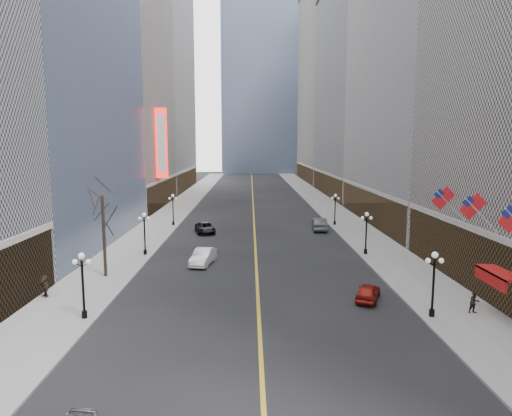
{
  "coord_description": "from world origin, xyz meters",
  "views": [
    {
      "loc": [
        -0.59,
        0.37,
        11.77
      ],
      "look_at": [
        -0.32,
        20.71,
        8.94
      ],
      "focal_mm": 32.0,
      "sensor_mm": 36.0,
      "label": 1
    }
  ],
  "objects_px": {
    "streetlamp_east_1": "(434,277)",
    "car_sb_far": "(319,224)",
    "streetlamp_west_1": "(83,279)",
    "streetlamp_west_2": "(144,229)",
    "car_nb_mid": "(203,257)",
    "streetlamp_west_3": "(173,206)",
    "car_nb_far": "(205,228)",
    "streetlamp_east_2": "(366,229)",
    "streetlamp_east_3": "(335,206)",
    "car_sb_mid": "(368,292)"
  },
  "relations": [
    {
      "from": "streetlamp_east_3",
      "to": "car_nb_mid",
      "type": "relative_size",
      "value": 0.95
    },
    {
      "from": "streetlamp_west_1",
      "to": "streetlamp_west_3",
      "type": "distance_m",
      "value": 36.0
    },
    {
      "from": "streetlamp_east_1",
      "to": "car_sb_mid",
      "type": "bearing_deg",
      "value": 132.43
    },
    {
      "from": "streetlamp_west_2",
      "to": "car_sb_far",
      "type": "bearing_deg",
      "value": 34.69
    },
    {
      "from": "car_nb_mid",
      "to": "car_sb_mid",
      "type": "bearing_deg",
      "value": -28.4
    },
    {
      "from": "streetlamp_east_3",
      "to": "streetlamp_west_2",
      "type": "bearing_deg",
      "value": -142.67
    },
    {
      "from": "streetlamp_east_1",
      "to": "car_sb_mid",
      "type": "height_order",
      "value": "streetlamp_east_1"
    },
    {
      "from": "streetlamp_east_2",
      "to": "car_nb_far",
      "type": "bearing_deg",
      "value": 145.54
    },
    {
      "from": "streetlamp_east_2",
      "to": "streetlamp_west_2",
      "type": "xyz_separation_m",
      "value": [
        -23.6,
        0.0,
        0.0
      ]
    },
    {
      "from": "streetlamp_west_2",
      "to": "car_sb_far",
      "type": "xyz_separation_m",
      "value": [
        20.8,
        14.4,
        -2.04
      ]
    },
    {
      "from": "streetlamp_west_1",
      "to": "streetlamp_west_2",
      "type": "relative_size",
      "value": 1.0
    },
    {
      "from": "streetlamp_east_2",
      "to": "car_sb_mid",
      "type": "xyz_separation_m",
      "value": [
        -3.42,
        -14.26,
        -2.25
      ]
    },
    {
      "from": "streetlamp_east_2",
      "to": "streetlamp_west_1",
      "type": "xyz_separation_m",
      "value": [
        -23.6,
        -18.0,
        0.0
      ]
    },
    {
      "from": "streetlamp_east_2",
      "to": "car_sb_far",
      "type": "height_order",
      "value": "streetlamp_east_2"
    },
    {
      "from": "streetlamp_west_3",
      "to": "car_nb_mid",
      "type": "height_order",
      "value": "streetlamp_west_3"
    },
    {
      "from": "streetlamp_east_1",
      "to": "streetlamp_east_3",
      "type": "xyz_separation_m",
      "value": [
        0.0,
        36.0,
        0.0
      ]
    },
    {
      "from": "streetlamp_east_1",
      "to": "car_sb_far",
      "type": "bearing_deg",
      "value": 94.94
    },
    {
      "from": "car_sb_mid",
      "to": "streetlamp_west_2",
      "type": "bearing_deg",
      "value": -12.8
    },
    {
      "from": "streetlamp_east_1",
      "to": "car_nb_mid",
      "type": "height_order",
      "value": "streetlamp_east_1"
    },
    {
      "from": "streetlamp_west_3",
      "to": "car_nb_far",
      "type": "xyz_separation_m",
      "value": [
        5.14,
        -5.33,
        -2.21
      ]
    },
    {
      "from": "car_sb_mid",
      "to": "car_sb_far",
      "type": "relative_size",
      "value": 0.74
    },
    {
      "from": "streetlamp_east_1",
      "to": "car_nb_far",
      "type": "xyz_separation_m",
      "value": [
        -18.46,
        30.67,
        -2.21
      ]
    },
    {
      "from": "car_nb_far",
      "to": "streetlamp_east_2",
      "type": "bearing_deg",
      "value": -47.91
    },
    {
      "from": "streetlamp_west_1",
      "to": "car_sb_mid",
      "type": "xyz_separation_m",
      "value": [
        20.18,
        3.74,
        -2.25
      ]
    },
    {
      "from": "streetlamp_east_3",
      "to": "car_nb_mid",
      "type": "bearing_deg",
      "value": -128.27
    },
    {
      "from": "streetlamp_west_1",
      "to": "car_sb_far",
      "type": "height_order",
      "value": "streetlamp_west_1"
    },
    {
      "from": "streetlamp_west_3",
      "to": "car_sb_far",
      "type": "distance_m",
      "value": 21.21
    },
    {
      "from": "streetlamp_east_1",
      "to": "streetlamp_west_2",
      "type": "distance_m",
      "value": 29.68
    },
    {
      "from": "streetlamp_east_2",
      "to": "streetlamp_west_2",
      "type": "distance_m",
      "value": 23.6
    },
    {
      "from": "streetlamp_east_1",
      "to": "streetlamp_west_2",
      "type": "height_order",
      "value": "same"
    },
    {
      "from": "streetlamp_west_1",
      "to": "car_nb_mid",
      "type": "xyz_separation_m",
      "value": [
        6.54,
        14.37,
        -2.12
      ]
    },
    {
      "from": "car_nb_far",
      "to": "car_sb_far",
      "type": "xyz_separation_m",
      "value": [
        15.66,
        1.73,
        0.17
      ]
    },
    {
      "from": "streetlamp_west_2",
      "to": "car_nb_mid",
      "type": "relative_size",
      "value": 0.95
    },
    {
      "from": "streetlamp_east_2",
      "to": "streetlamp_west_3",
      "type": "bearing_deg",
      "value": 142.67
    },
    {
      "from": "car_nb_mid",
      "to": "car_sb_mid",
      "type": "relative_size",
      "value": 1.23
    },
    {
      "from": "car_sb_far",
      "to": "streetlamp_east_3",
      "type": "bearing_deg",
      "value": -123.71
    },
    {
      "from": "streetlamp_east_3",
      "to": "streetlamp_west_1",
      "type": "bearing_deg",
      "value": -123.25
    },
    {
      "from": "car_nb_mid",
      "to": "car_sb_far",
      "type": "distance_m",
      "value": 22.99
    },
    {
      "from": "car_nb_far",
      "to": "car_sb_mid",
      "type": "height_order",
      "value": "car_nb_far"
    },
    {
      "from": "streetlamp_west_2",
      "to": "car_nb_mid",
      "type": "xyz_separation_m",
      "value": [
        6.54,
        -3.63,
        -2.12
      ]
    },
    {
      "from": "car_sb_mid",
      "to": "streetlamp_west_1",
      "type": "bearing_deg",
      "value": 32.94
    },
    {
      "from": "streetlamp_east_2",
      "to": "car_nb_far",
      "type": "distance_m",
      "value": 22.5
    },
    {
      "from": "streetlamp_east_3",
      "to": "streetlamp_west_3",
      "type": "bearing_deg",
      "value": 180.0
    },
    {
      "from": "streetlamp_west_2",
      "to": "streetlamp_west_3",
      "type": "xyz_separation_m",
      "value": [
        0.0,
        18.0,
        0.0
      ]
    },
    {
      "from": "car_sb_far",
      "to": "car_nb_mid",
      "type": "bearing_deg",
      "value": 55.81
    },
    {
      "from": "streetlamp_east_3",
      "to": "car_sb_far",
      "type": "bearing_deg",
      "value": -127.87
    },
    {
      "from": "streetlamp_east_1",
      "to": "car_nb_mid",
      "type": "bearing_deg",
      "value": 139.89
    },
    {
      "from": "streetlamp_east_1",
      "to": "car_sb_far",
      "type": "xyz_separation_m",
      "value": [
        -2.8,
        32.4,
        -2.04
      ]
    },
    {
      "from": "car_nb_mid",
      "to": "streetlamp_east_2",
      "type": "bearing_deg",
      "value": 21.54
    },
    {
      "from": "streetlamp_east_2",
      "to": "streetlamp_west_3",
      "type": "relative_size",
      "value": 1.0
    }
  ]
}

